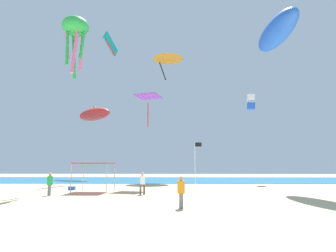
{
  "coord_description": "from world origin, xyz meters",
  "views": [
    {
      "loc": [
        -0.11,
        -17.14,
        2.12
      ],
      "look_at": [
        -0.99,
        15.88,
        6.88
      ],
      "focal_mm": 29.48,
      "sensor_mm": 36.0,
      "label": 1
    }
  ],
  "objects_px": {
    "cooler_box": "(72,188)",
    "kite_inflatable_red": "(94,114)",
    "banner_flag": "(196,162)",
    "person_near_tent": "(142,181)",
    "kite_diamond_purple": "(148,98)",
    "person_central": "(181,189)",
    "kite_inflatable_blue": "(277,32)",
    "person_leftmost": "(50,182)",
    "kite_delta_orange": "(168,56)",
    "canopy_tent": "(95,165)",
    "kite_parafoil_teal": "(111,45)",
    "kite_octopus_green": "(75,29)",
    "kite_box_white": "(251,102)"
  },
  "relations": [
    {
      "from": "cooler_box",
      "to": "kite_diamond_purple",
      "type": "height_order",
      "value": "kite_diamond_purple"
    },
    {
      "from": "cooler_box",
      "to": "kite_inflatable_red",
      "type": "relative_size",
      "value": 0.08
    },
    {
      "from": "canopy_tent",
      "to": "kite_parafoil_teal",
      "type": "height_order",
      "value": "kite_parafoil_teal"
    },
    {
      "from": "person_near_tent",
      "to": "kite_inflatable_blue",
      "type": "height_order",
      "value": "kite_inflatable_blue"
    },
    {
      "from": "kite_box_white",
      "to": "kite_inflatable_red",
      "type": "distance_m",
      "value": 25.04
    },
    {
      "from": "canopy_tent",
      "to": "banner_flag",
      "type": "relative_size",
      "value": 0.71
    },
    {
      "from": "person_central",
      "to": "kite_inflatable_red",
      "type": "relative_size",
      "value": 0.22
    },
    {
      "from": "canopy_tent",
      "to": "kite_delta_orange",
      "type": "bearing_deg",
      "value": 74.07
    },
    {
      "from": "person_central",
      "to": "cooler_box",
      "type": "relative_size",
      "value": 2.8
    },
    {
      "from": "person_central",
      "to": "kite_diamond_purple",
      "type": "relative_size",
      "value": 0.49
    },
    {
      "from": "person_near_tent",
      "to": "person_central",
      "type": "xyz_separation_m",
      "value": [
        2.74,
        -6.53,
        -0.02
      ]
    },
    {
      "from": "cooler_box",
      "to": "kite_octopus_green",
      "type": "xyz_separation_m",
      "value": [
        0.05,
        -1.16,
        14.26
      ]
    },
    {
      "from": "canopy_tent",
      "to": "person_leftmost",
      "type": "relative_size",
      "value": 1.8
    },
    {
      "from": "banner_flag",
      "to": "kite_inflatable_red",
      "type": "xyz_separation_m",
      "value": [
        -15.17,
        20.92,
        8.15
      ]
    },
    {
      "from": "banner_flag",
      "to": "person_near_tent",
      "type": "bearing_deg",
      "value": -145.98
    },
    {
      "from": "person_central",
      "to": "cooler_box",
      "type": "height_order",
      "value": "person_central"
    },
    {
      "from": "kite_inflatable_blue",
      "to": "kite_inflatable_red",
      "type": "bearing_deg",
      "value": 47.83
    },
    {
      "from": "kite_box_white",
      "to": "kite_inflatable_blue",
      "type": "bearing_deg",
      "value": 6.22
    },
    {
      "from": "kite_inflatable_red",
      "to": "cooler_box",
      "type": "bearing_deg",
      "value": -43.68
    },
    {
      "from": "kite_octopus_green",
      "to": "kite_delta_orange",
      "type": "height_order",
      "value": "kite_delta_orange"
    },
    {
      "from": "person_central",
      "to": "kite_delta_orange",
      "type": "bearing_deg",
      "value": 168.17
    },
    {
      "from": "kite_parafoil_teal",
      "to": "kite_inflatable_red",
      "type": "height_order",
      "value": "kite_parafoil_teal"
    },
    {
      "from": "kite_delta_orange",
      "to": "person_leftmost",
      "type": "bearing_deg",
      "value": -49.93
    },
    {
      "from": "person_leftmost",
      "to": "kite_parafoil_teal",
      "type": "xyz_separation_m",
      "value": [
        -0.88,
        20.0,
        19.6
      ]
    },
    {
      "from": "person_leftmost",
      "to": "person_central",
      "type": "xyz_separation_m",
      "value": [
        9.29,
        -5.58,
        -0.01
      ]
    },
    {
      "from": "banner_flag",
      "to": "kite_octopus_green",
      "type": "xyz_separation_m",
      "value": [
        -10.8,
        -0.27,
        12.0
      ]
    },
    {
      "from": "kite_inflatable_blue",
      "to": "kite_inflatable_red",
      "type": "relative_size",
      "value": 1.07
    },
    {
      "from": "person_central",
      "to": "kite_diamond_purple",
      "type": "height_order",
      "value": "kite_diamond_purple"
    },
    {
      "from": "kite_box_white",
      "to": "kite_octopus_green",
      "type": "relative_size",
      "value": 0.35
    },
    {
      "from": "kite_inflatable_red",
      "to": "kite_inflatable_blue",
      "type": "bearing_deg",
      "value": -5.33
    },
    {
      "from": "cooler_box",
      "to": "kite_delta_orange",
      "type": "relative_size",
      "value": 0.09
    },
    {
      "from": "person_near_tent",
      "to": "kite_diamond_purple",
      "type": "distance_m",
      "value": 10.79
    },
    {
      "from": "kite_box_white",
      "to": "kite_inflatable_red",
      "type": "height_order",
      "value": "kite_inflatable_red"
    },
    {
      "from": "cooler_box",
      "to": "kite_octopus_green",
      "type": "height_order",
      "value": "kite_octopus_green"
    },
    {
      "from": "banner_flag",
      "to": "kite_inflatable_blue",
      "type": "relative_size",
      "value": 0.52
    },
    {
      "from": "kite_delta_orange",
      "to": "kite_inflatable_red",
      "type": "height_order",
      "value": "kite_delta_orange"
    },
    {
      "from": "person_central",
      "to": "kite_octopus_green",
      "type": "xyz_separation_m",
      "value": [
        -9.36,
        9.09,
        13.49
      ]
    },
    {
      "from": "kite_diamond_purple",
      "to": "cooler_box",
      "type": "bearing_deg",
      "value": 45.26
    },
    {
      "from": "kite_octopus_green",
      "to": "person_near_tent",
      "type": "bearing_deg",
      "value": -13.65
    },
    {
      "from": "person_near_tent",
      "to": "kite_parafoil_teal",
      "type": "relative_size",
      "value": 0.4
    },
    {
      "from": "person_leftmost",
      "to": "banner_flag",
      "type": "bearing_deg",
      "value": -111.99
    },
    {
      "from": "kite_inflatable_blue",
      "to": "kite_delta_orange",
      "type": "height_order",
      "value": "kite_delta_orange"
    },
    {
      "from": "person_leftmost",
      "to": "kite_diamond_purple",
      "type": "relative_size",
      "value": 0.5
    },
    {
      "from": "person_near_tent",
      "to": "person_leftmost",
      "type": "bearing_deg",
      "value": -17.92
    },
    {
      "from": "person_near_tent",
      "to": "kite_parafoil_teal",
      "type": "height_order",
      "value": "kite_parafoil_teal"
    },
    {
      "from": "person_central",
      "to": "kite_diamond_purple",
      "type": "distance_m",
      "value": 16.17
    },
    {
      "from": "kite_box_white",
      "to": "kite_diamond_purple",
      "type": "bearing_deg",
      "value": -52.26
    },
    {
      "from": "kite_box_white",
      "to": "kite_inflatable_red",
      "type": "relative_size",
      "value": 0.26
    },
    {
      "from": "kite_parafoil_teal",
      "to": "kite_inflatable_red",
      "type": "relative_size",
      "value": 0.56
    },
    {
      "from": "canopy_tent",
      "to": "person_leftmost",
      "type": "height_order",
      "value": "canopy_tent"
    }
  ]
}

